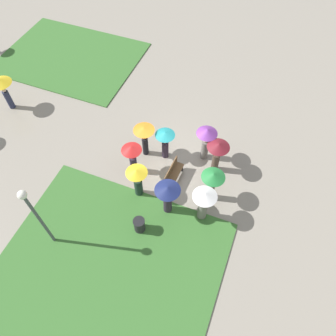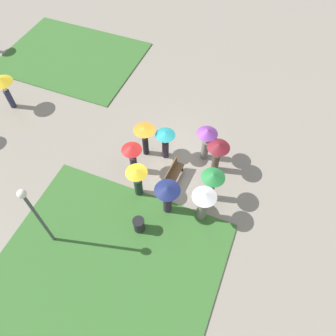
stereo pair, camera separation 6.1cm
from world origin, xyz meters
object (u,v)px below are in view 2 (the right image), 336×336
(crowd_person_green, at_px, (212,181))
(crowd_person_purple, at_px, (206,139))
(crowd_person_red, at_px, (132,153))
(park_bench, at_px, (172,175))
(crowd_person_orange, at_px, (145,135))
(trash_bin, at_px, (139,225))
(crowd_person_maroon, at_px, (218,152))
(crowd_person_teal, at_px, (165,140))
(lone_walker_far_path, at_px, (3,85))
(crowd_person_yellow, at_px, (137,179))
(crowd_person_navy, at_px, (167,195))
(lamp_post, at_px, (34,211))
(crowd_person_white, at_px, (204,202))

(crowd_person_green, relative_size, crowd_person_purple, 0.95)
(crowd_person_red, bearing_deg, park_bench, 3.57)
(park_bench, height_order, crowd_person_green, crowd_person_green)
(crowd_person_orange, bearing_deg, trash_bin, 50.22)
(crowd_person_orange, relative_size, crowd_person_maroon, 0.98)
(crowd_person_purple, bearing_deg, crowd_person_teal, 15.58)
(crowd_person_orange, bearing_deg, lone_walker_far_path, -61.69)
(crowd_person_yellow, bearing_deg, crowd_person_navy, 172.67)
(park_bench, relative_size, lamp_post, 0.42)
(park_bench, height_order, crowd_person_purple, crowd_person_purple)
(lamp_post, relative_size, crowd_person_green, 2.07)
(crowd_person_navy, relative_size, crowd_person_white, 0.98)
(crowd_person_red, xyz_separation_m, crowd_person_purple, (1.99, -2.83, 0.08))
(crowd_person_green, height_order, crowd_person_teal, crowd_person_green)
(crowd_person_orange, xyz_separation_m, lone_walker_far_path, (0.25, 8.16, 0.16))
(crowd_person_orange, bearing_deg, crowd_person_navy, 70.27)
(crowd_person_green, relative_size, crowd_person_white, 0.98)
(crowd_person_navy, relative_size, crowd_person_red, 1.02)
(park_bench, relative_size, crowd_person_orange, 0.87)
(crowd_person_purple, distance_m, lone_walker_far_path, 10.92)
(trash_bin, xyz_separation_m, crowd_person_green, (2.58, -2.27, 0.97))
(crowd_person_teal, bearing_deg, trash_bin, 165.80)
(crowd_person_green, relative_size, crowd_person_navy, 1.01)
(trash_bin, distance_m, crowd_person_purple, 4.96)
(crowd_person_navy, xyz_separation_m, crowd_person_maroon, (2.85, -1.27, 0.08))
(crowd_person_white, xyz_separation_m, crowd_person_teal, (2.49, 2.68, -0.06))
(trash_bin, relative_size, crowd_person_navy, 0.42)
(crowd_person_white, xyz_separation_m, crowd_person_yellow, (0.07, 2.99, -0.08))
(crowd_person_maroon, bearing_deg, park_bench, -7.36)
(park_bench, bearing_deg, crowd_person_purple, -24.16)
(crowd_person_white, xyz_separation_m, crowd_person_purple, (3.13, 0.90, 0.12))
(crowd_person_navy, bearing_deg, crowd_person_teal, 84.12)
(crowd_person_red, bearing_deg, crowd_person_teal, 52.48)
(park_bench, bearing_deg, lone_walker_far_path, 85.28)
(lamp_post, height_order, crowd_person_navy, lamp_post)
(crowd_person_orange, height_order, crowd_person_teal, crowd_person_orange)
(crowd_person_yellow, relative_size, lone_walker_far_path, 0.94)
(crowd_person_green, bearing_deg, crowd_person_yellow, 30.27)
(crowd_person_navy, height_order, crowd_person_red, crowd_person_navy)
(crowd_person_green, height_order, lone_walker_far_path, lone_walker_far_path)
(crowd_person_yellow, xyz_separation_m, crowd_person_purple, (3.05, -2.09, 0.21))
(crowd_person_navy, height_order, lone_walker_far_path, lone_walker_far_path)
(crowd_person_white, bearing_deg, crowd_person_purple, -101.33)
(park_bench, bearing_deg, crowd_person_orange, 62.06)
(crowd_person_maroon, xyz_separation_m, crowd_person_yellow, (-2.53, 2.78, -0.20))
(park_bench, bearing_deg, crowd_person_teal, 36.26)
(crowd_person_green, bearing_deg, park_bench, 6.19)
(lamp_post, height_order, crowd_person_orange, lamp_post)
(trash_bin, bearing_deg, crowd_person_yellow, 25.24)
(crowd_person_navy, relative_size, crowd_person_yellow, 1.02)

